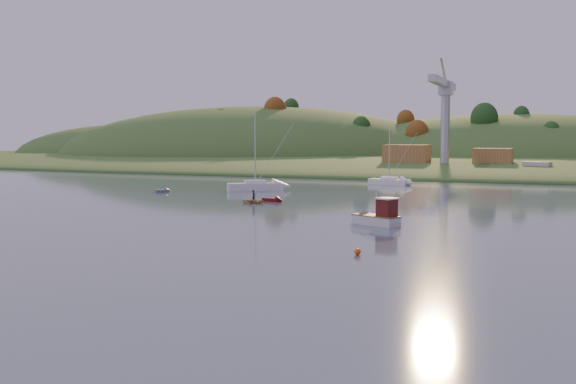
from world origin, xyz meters
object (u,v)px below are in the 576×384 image
at_px(red_tender, 275,200).
at_px(sailboat_far, 389,181).
at_px(fishing_boat, 373,216).
at_px(grey_dinghy, 165,191).
at_px(canoe, 254,201).
at_px(sailboat_near, 255,186).

bearing_deg(red_tender, sailboat_far, 94.06).
relative_size(fishing_boat, red_tender, 1.82).
relative_size(fishing_boat, grey_dinghy, 2.07).
bearing_deg(fishing_boat, canoe, -9.65).
relative_size(canoe, red_tender, 0.90).
distance_m(fishing_boat, red_tender, 25.95).
bearing_deg(red_tender, grey_dinghy, 174.91).
bearing_deg(grey_dinghy, canoe, -87.53).
bearing_deg(sailboat_near, grey_dinghy, 179.44).
distance_m(sailboat_far, grey_dinghy, 42.66).
relative_size(fishing_boat, sailboat_near, 0.47).
distance_m(sailboat_far, canoe, 42.73).
xyz_separation_m(sailboat_far, red_tender, (-5.97, -38.68, -0.49)).
bearing_deg(sailboat_far, red_tender, -83.60).
bearing_deg(canoe, sailboat_far, -12.94).
bearing_deg(grey_dinghy, fishing_boat, -91.84).
xyz_separation_m(sailboat_near, red_tender, (10.97, -16.08, -0.58)).
bearing_deg(sailboat_far, canoe, -85.08).
bearing_deg(grey_dinghy, sailboat_near, -25.45).
distance_m(canoe, red_tender, 3.75).
bearing_deg(sailboat_far, fishing_boat, -62.00).
distance_m(sailboat_near, grey_dinghy, 14.89).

